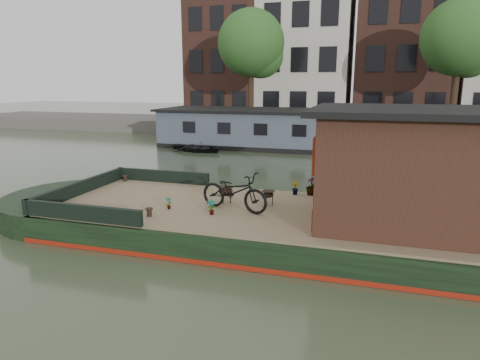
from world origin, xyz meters
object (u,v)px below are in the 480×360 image
(bicycle, at_px, (234,191))
(potted_plant_a, at_px, (211,207))
(cabin, at_px, (407,166))
(dinghy, at_px, (197,145))
(brazier_front, at_px, (268,198))
(brazier_rear, at_px, (226,195))

(bicycle, relative_size, potted_plant_a, 4.72)
(cabin, relative_size, dinghy, 1.39)
(bicycle, relative_size, brazier_front, 4.89)
(potted_plant_a, distance_m, brazier_front, 1.55)
(bicycle, distance_m, brazier_front, 0.97)
(cabin, xyz_separation_m, brazier_front, (-3.06, 0.43, -1.05))
(brazier_rear, bearing_deg, dinghy, 115.80)
(cabin, distance_m, brazier_rear, 4.24)
(potted_plant_a, relative_size, dinghy, 0.13)
(bicycle, relative_size, dinghy, 0.60)
(potted_plant_a, xyz_separation_m, brazier_front, (1.05, 1.15, -0.01))
(potted_plant_a, height_order, brazier_front, potted_plant_a)
(bicycle, height_order, potted_plant_a, bicycle)
(bicycle, distance_m, brazier_rear, 0.70)
(potted_plant_a, relative_size, brazier_front, 1.04)
(bicycle, distance_m, potted_plant_a, 0.68)
(cabin, height_order, potted_plant_a, cabin)
(potted_plant_a, distance_m, dinghy, 13.38)
(brazier_rear, bearing_deg, cabin, -4.06)
(potted_plant_a, height_order, brazier_rear, brazier_rear)
(potted_plant_a, relative_size, brazier_rear, 0.88)
(bicycle, bearing_deg, potted_plant_a, 156.06)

